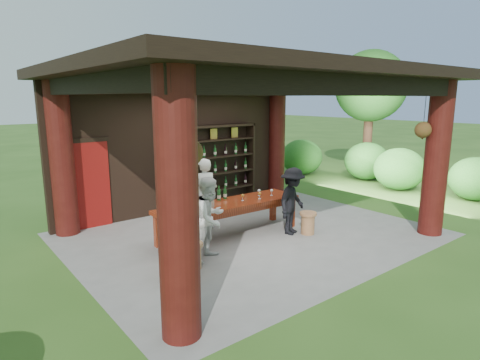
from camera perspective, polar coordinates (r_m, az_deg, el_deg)
ground at (r=8.91m, az=1.61°, el=-7.67°), size 90.00×90.00×0.00m
pavilion at (r=8.77m, az=-0.18°, el=6.30°), size 7.50×6.00×3.60m
wine_shelf at (r=10.97m, az=-3.56°, el=2.03°), size 2.54×0.39×2.23m
tasting_table at (r=8.61m, az=-1.54°, el=-3.96°), size 3.33×0.95×0.75m
stool_near_left at (r=7.16m, az=-6.68°, el=-10.57°), size 0.36×0.36×0.47m
stool_near_right at (r=8.96m, az=9.63°, el=-5.98°), size 0.37×0.37×0.49m
stool_far_left at (r=6.91m, az=-9.52°, el=-11.00°), size 0.44×0.44×0.57m
host at (r=9.10m, az=-5.15°, el=-1.97°), size 0.67×0.52×1.62m
guest_woman at (r=7.41m, az=-4.28°, el=-5.43°), size 0.91×0.82×1.55m
guest_man at (r=8.80m, az=7.46°, el=-2.99°), size 1.08×0.84×1.47m
table_bottles at (r=8.79m, az=-2.72°, el=-1.80°), size 0.26×0.15×0.31m
table_glasses at (r=8.98m, az=2.64°, el=-2.04°), size 0.88×0.30×0.15m
napkin_basket at (r=8.18m, az=-4.79°, el=-3.46°), size 0.27×0.19×0.14m
shrubs at (r=11.44m, az=11.66°, el=-0.68°), size 15.52×8.21×1.36m
trees at (r=11.44m, az=9.67°, el=13.58°), size 21.68×10.75×4.80m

